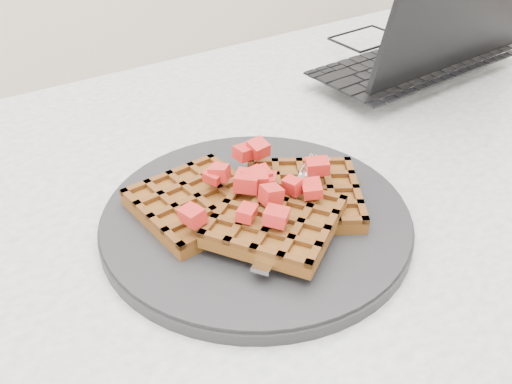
# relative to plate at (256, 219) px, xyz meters

# --- Properties ---
(table) EXTENTS (1.20, 0.80, 0.75)m
(table) POSITION_rel_plate_xyz_m (0.07, 0.03, -0.12)
(table) COLOR silver
(table) RESTS_ON ground
(plate) EXTENTS (0.30, 0.30, 0.02)m
(plate) POSITION_rel_plate_xyz_m (0.00, 0.00, 0.00)
(plate) COLOR black
(plate) RESTS_ON table
(waffles) EXTENTS (0.23, 0.21, 0.03)m
(waffles) POSITION_rel_plate_xyz_m (0.00, -0.00, 0.02)
(waffles) COLOR brown
(waffles) RESTS_ON plate
(strawberry_pile) EXTENTS (0.15, 0.15, 0.02)m
(strawberry_pile) POSITION_rel_plate_xyz_m (0.00, 0.00, 0.05)
(strawberry_pile) COLOR #9E0001
(strawberry_pile) RESTS_ON waffles
(fork) EXTENTS (0.16, 0.12, 0.02)m
(fork) POSITION_rel_plate_xyz_m (0.03, -0.03, 0.02)
(fork) COLOR silver
(fork) RESTS_ON plate
(laptop) EXTENTS (0.36, 0.27, 0.24)m
(laptop) POSITION_rel_plate_xyz_m (0.40, 0.20, 0.03)
(laptop) COLOR black
(laptop) RESTS_ON table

